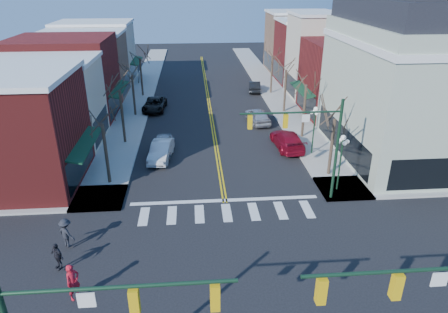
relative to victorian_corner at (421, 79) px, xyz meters
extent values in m
plane|color=black|center=(-16.50, -14.50, -6.66)|extent=(160.00, 160.00, 0.00)
cube|color=#9E9B93|center=(-25.25, 5.50, -6.58)|extent=(3.50, 70.00, 0.15)
cube|color=#9E9B93|center=(-7.75, 5.50, -6.58)|extent=(3.50, 70.00, 0.15)
cube|color=maroon|center=(-32.00, -2.75, -2.66)|extent=(10.00, 8.50, 8.00)
cube|color=beige|center=(-32.00, 5.00, -2.91)|extent=(10.00, 7.00, 7.50)
cube|color=maroon|center=(-32.00, 13.00, -2.41)|extent=(10.00, 9.00, 8.50)
cube|color=#976E53|center=(-32.00, 21.25, -2.76)|extent=(10.00, 7.50, 7.80)
cube|color=beige|center=(-32.00, 29.00, -2.56)|extent=(10.00, 8.00, 8.20)
cube|color=maroon|center=(-1.00, 11.25, -2.66)|extent=(10.00, 8.50, 8.00)
cube|color=beige|center=(-1.00, 19.00, -1.66)|extent=(10.00, 7.00, 10.00)
cube|color=maroon|center=(-1.00, 26.50, -2.41)|extent=(10.00, 8.00, 8.50)
cube|color=#976E53|center=(-1.00, 34.50, -2.16)|extent=(10.00, 8.00, 9.00)
cube|color=#ADB9A0|center=(0.00, 0.00, -1.16)|extent=(12.00, 14.00, 11.00)
cube|color=white|center=(0.00, 0.00, 2.94)|extent=(12.25, 14.25, 0.50)
cube|color=black|center=(0.00, 0.00, 5.24)|extent=(11.40, 13.40, 1.80)
cylinder|color=#14331E|center=(-20.65, -21.90, -0.26)|extent=(6.50, 0.12, 0.12)
cube|color=gold|center=(-20.33, -21.90, -0.81)|extent=(0.28, 0.28, 0.90)
cube|color=gold|center=(-18.05, -21.90, -0.81)|extent=(0.28, 0.28, 0.90)
cylinder|color=#14331E|center=(-12.35, -21.90, -0.26)|extent=(6.50, 0.12, 0.12)
cube|color=gold|center=(-12.68, -21.90, -0.81)|extent=(0.28, 0.28, 0.90)
cube|color=gold|center=(-14.95, -21.90, -0.81)|extent=(0.28, 0.28, 0.90)
cylinder|color=#14331E|center=(-9.10, -7.10, -3.06)|extent=(0.20, 0.20, 7.20)
cylinder|color=#14331E|center=(-12.35, -7.10, -0.26)|extent=(6.50, 0.12, 0.12)
cube|color=gold|center=(-12.68, -7.10, -0.81)|extent=(0.28, 0.28, 0.90)
cube|color=gold|center=(-14.95, -7.10, -0.81)|extent=(0.28, 0.28, 0.90)
cylinder|color=#14331E|center=(-8.30, -6.00, -4.66)|extent=(0.12, 0.12, 4.00)
sphere|color=white|center=(-8.30, -6.00, -2.51)|extent=(0.36, 0.36, 0.36)
cylinder|color=#14331E|center=(-8.30, 0.50, -4.66)|extent=(0.12, 0.12, 4.00)
sphere|color=white|center=(-8.30, 0.50, -2.51)|extent=(0.36, 0.36, 0.36)
cylinder|color=#382B21|center=(-24.90, -3.50, -4.28)|extent=(0.24, 0.24, 4.76)
cylinder|color=#382B21|center=(-24.90, 4.50, -4.14)|extent=(0.24, 0.24, 5.04)
cylinder|color=#382B21|center=(-24.90, 12.50, -4.38)|extent=(0.24, 0.24, 4.55)
cylinder|color=#382B21|center=(-24.90, 20.50, -4.21)|extent=(0.24, 0.24, 4.90)
cylinder|color=#382B21|center=(-8.10, -3.50, -4.35)|extent=(0.24, 0.24, 4.62)
cylinder|color=#382B21|center=(-8.10, 4.50, -4.07)|extent=(0.24, 0.24, 5.18)
cylinder|color=#382B21|center=(-8.10, 12.50, -4.24)|extent=(0.24, 0.24, 4.83)
cylinder|color=#382B21|center=(-8.10, 20.50, -4.17)|extent=(0.24, 0.24, 4.97)
imported|color=#B6B6BB|center=(-21.30, 1.71, -5.90)|extent=(2.06, 4.53, 1.51)
imported|color=silver|center=(-21.31, 0.64, -5.91)|extent=(2.13, 4.68, 1.49)
imported|color=black|center=(-22.90, 14.35, -5.95)|extent=(2.75, 5.27, 1.42)
imported|color=maroon|center=(-10.10, 2.15, -5.88)|extent=(2.50, 5.48, 1.56)
imported|color=silver|center=(-11.70, 9.09, -5.86)|extent=(2.45, 4.86, 1.59)
imported|color=black|center=(-10.10, 21.71, -5.96)|extent=(1.99, 4.37, 1.39)
imported|color=#B31322|center=(-24.39, -15.45, -5.56)|extent=(0.78, 0.83, 1.90)
imported|color=black|center=(-25.80, -13.19, -5.73)|extent=(0.95, 0.85, 1.55)
imported|color=black|center=(-25.83, -11.30, -5.62)|extent=(1.31, 1.22, 1.78)
camera|label=1|loc=(-18.50, -30.62, 7.53)|focal=32.00mm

